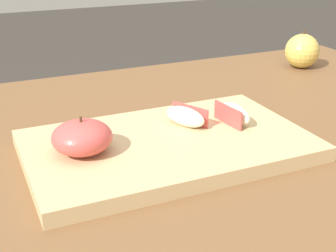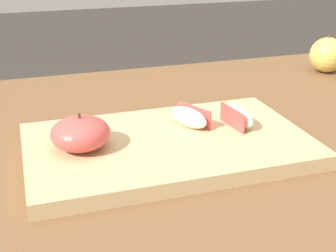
{
  "view_description": "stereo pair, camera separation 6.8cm",
  "coord_description": "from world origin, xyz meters",
  "px_view_note": "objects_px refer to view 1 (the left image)",
  "views": [
    {
      "loc": [
        -0.25,
        -0.63,
        1.05
      ],
      "look_at": [
        0.01,
        -0.05,
        0.79
      ],
      "focal_mm": 50.71,
      "sensor_mm": 36.0,
      "label": 1
    },
    {
      "loc": [
        -0.18,
        -0.65,
        1.05
      ],
      "look_at": [
        0.01,
        -0.05,
        0.79
      ],
      "focal_mm": 50.71,
      "sensor_mm": 36.0,
      "label": 2
    }
  ],
  "objects_px": {
    "cutting_board": "(168,145)",
    "apple_wedge_right": "(186,116)",
    "apple_wedge_left": "(234,113)",
    "whole_apple_golden": "(302,51)",
    "apple_half_skin_up": "(82,137)"
  },
  "relations": [
    {
      "from": "apple_wedge_right",
      "to": "apple_wedge_left",
      "type": "distance_m",
      "value": 0.08
    },
    {
      "from": "whole_apple_golden",
      "to": "apple_wedge_right",
      "type": "bearing_deg",
      "value": -149.1
    },
    {
      "from": "cutting_board",
      "to": "whole_apple_golden",
      "type": "height_order",
      "value": "whole_apple_golden"
    },
    {
      "from": "cutting_board",
      "to": "apple_wedge_left",
      "type": "relative_size",
      "value": 5.64
    },
    {
      "from": "cutting_board",
      "to": "apple_wedge_right",
      "type": "xyz_separation_m",
      "value": [
        0.04,
        0.03,
        0.03
      ]
    },
    {
      "from": "whole_apple_golden",
      "to": "apple_wedge_left",
      "type": "bearing_deg",
      "value": -142.09
    },
    {
      "from": "cutting_board",
      "to": "whole_apple_golden",
      "type": "distance_m",
      "value": 0.55
    },
    {
      "from": "apple_wedge_right",
      "to": "apple_wedge_left",
      "type": "xyz_separation_m",
      "value": [
        0.07,
        -0.02,
        0.0
      ]
    },
    {
      "from": "apple_half_skin_up",
      "to": "apple_wedge_left",
      "type": "height_order",
      "value": "apple_half_skin_up"
    },
    {
      "from": "apple_wedge_left",
      "to": "whole_apple_golden",
      "type": "xyz_separation_m",
      "value": [
        0.35,
        0.27,
        0.0
      ]
    },
    {
      "from": "apple_wedge_right",
      "to": "whole_apple_golden",
      "type": "relative_size",
      "value": 0.84
    },
    {
      "from": "apple_wedge_left",
      "to": "whole_apple_golden",
      "type": "relative_size",
      "value": 0.83
    },
    {
      "from": "apple_wedge_left",
      "to": "whole_apple_golden",
      "type": "bearing_deg",
      "value": 37.91
    },
    {
      "from": "cutting_board",
      "to": "apple_half_skin_up",
      "type": "height_order",
      "value": "apple_half_skin_up"
    },
    {
      "from": "apple_half_skin_up",
      "to": "apple_wedge_left",
      "type": "xyz_separation_m",
      "value": [
        0.24,
        0.01,
        -0.01
      ]
    }
  ]
}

